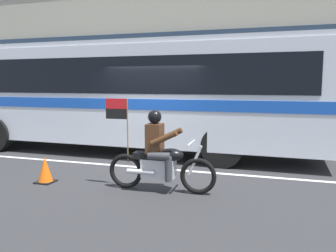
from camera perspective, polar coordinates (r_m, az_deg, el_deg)
ground_plane at (r=9.25m, az=-2.46°, el=-5.96°), size 60.00×60.00×0.00m
sidewalk_curb at (r=14.05m, az=4.74°, el=-1.23°), size 28.00×3.80×0.15m
lane_center_stripe at (r=8.70m, az=-3.84°, el=-6.76°), size 26.60×0.14×0.01m
office_building_facade at (r=16.47m, az=6.82°, el=18.12°), size 28.00×0.89×10.53m
transit_bus at (r=10.68m, az=-7.61°, el=5.91°), size 11.87×2.78×3.22m
motorcycle_with_rider at (r=6.71m, az=-1.39°, el=-5.08°), size 2.20×0.64×1.78m
traffic_cone at (r=7.80m, az=-19.38°, el=-6.84°), size 0.36×0.36×0.55m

